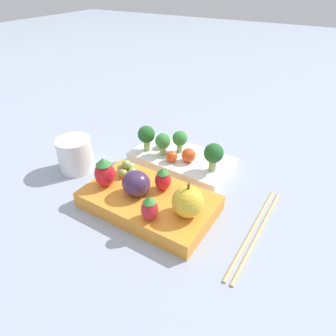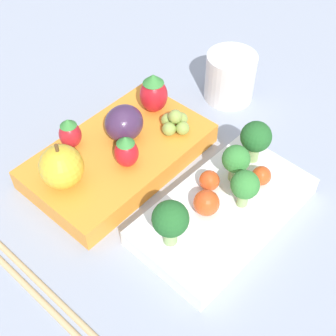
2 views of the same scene
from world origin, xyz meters
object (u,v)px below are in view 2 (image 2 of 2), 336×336
Objects in this scene: broccoli_floret_0 at (236,160)px; plum at (124,123)px; strawberry_2 at (70,133)px; drinking_cup at (230,77)px; bento_box_fruit at (117,157)px; chopsticks_pair at (25,276)px; cherry_tomato_2 at (261,176)px; broccoli_floret_1 at (245,186)px; broccoli_floret_3 at (170,220)px; broccoli_floret_2 at (256,138)px; cherry_tomato_0 at (209,181)px; strawberry_0 at (154,93)px; grape_cluster at (175,122)px; cherry_tomato_1 at (206,203)px; strawberry_1 at (126,151)px; apple at (61,167)px; bento_box_savoury at (224,211)px.

plum is (0.03, -0.13, -0.00)m from broccoli_floret_0.
strawberry_2 reaches higher than drinking_cup.
chopsticks_pair is at bearing 11.87° from bento_box_fruit.
broccoli_floret_1 is at bearing 1.79° from cherry_tomato_2.
strawberry_2 is at bearing -36.73° from plum.
broccoli_floret_0 and plum have the same top height.
broccoli_floret_3 is 0.12m from cherry_tomato_2.
cherry_tomato_0 is (0.06, -0.01, -0.02)m from broccoli_floret_2.
grape_cluster is (0.01, 0.04, -0.01)m from strawberry_0.
cherry_tomato_2 is 0.17m from drinking_cup.
plum is 0.70× the size of drinking_cup.
strawberry_1 is (0.01, -0.10, 0.01)m from cherry_tomato_1.
strawberry_1 is at bearing -0.24° from drinking_cup.
apple is 0.09m from plum.
drinking_cup is (-0.16, -0.09, -0.00)m from cherry_tomato_0.
apple is 1.36× the size of strawberry_1.
cherry_tomato_1 is at bearing 30.57° from cherry_tomato_0.
cherry_tomato_2 is 0.16m from strawberry_0.
cherry_tomato_2 is (-0.04, 0.04, -0.00)m from cherry_tomato_0.
broccoli_floret_1 is 0.16m from plum.
bento_box_savoury is at bearing 120.51° from apple.
strawberry_1 is 0.08m from grape_cluster.
broccoli_floret_1 is at bearing 48.83° from broccoli_floret_0.
strawberry_0 is at bearing 164.01° from strawberry_2.
bento_box_savoury is 0.14m from bento_box_fruit.
broccoli_floret_3 is at bearing 81.17° from strawberry_2.
broccoli_floret_2 is 0.10m from grape_cluster.
plum is at bearing 5.83° from strawberry_0.
strawberry_1 and plum have the same top height.
broccoli_floret_2 is 0.04m from cherry_tomato_2.
broccoli_floret_2 is (-0.04, -0.00, 0.00)m from broccoli_floret_0.
strawberry_0 reaches higher than broccoli_floret_2.
broccoli_floret_3 is 1.99× the size of cherry_tomato_1.
broccoli_floret_2 reaches higher than grape_cluster.
bento_box_savoury is 0.12m from strawberry_1.
grape_cluster is (-0.08, 0.01, -0.01)m from strawberry_1.
strawberry_1 is 0.19m from drinking_cup.
strawberry_0 reaches higher than drinking_cup.
bento_box_savoury is 0.15m from plum.
broccoli_floret_2 is (-0.06, -0.03, 0.00)m from broccoli_floret_1.
bento_box_savoury is 5.20× the size of strawberry_2.
broccoli_floret_3 reaches higher than broccoli_floret_0.
cherry_tomato_1 is at bearing 174.72° from broccoli_floret_3.
strawberry_2 is (0.03, -0.04, 0.03)m from bento_box_fruit.
strawberry_1 is (0.09, 0.04, -0.01)m from strawberry_0.
cherry_tomato_1 is 0.52× the size of strawberry_0.
broccoli_floret_1 reaches higher than bento_box_fruit.
cherry_tomato_1 is 0.19m from chopsticks_pair.
bento_box_fruit is at bearing -79.03° from broccoli_floret_1.
broccoli_floret_2 is 0.94× the size of apple.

